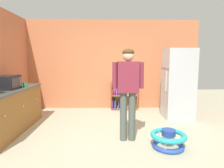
# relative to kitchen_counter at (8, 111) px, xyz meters

# --- Properties ---
(ground_plane) EXTENTS (12.00, 12.00, 0.00)m
(ground_plane) POSITION_rel_kitchen_counter_xyz_m (2.20, -0.27, -0.45)
(ground_plane) COLOR #AEA78C
(ground_plane) RESTS_ON ground
(back_wall) EXTENTS (5.20, 0.06, 2.70)m
(back_wall) POSITION_rel_kitchen_counter_xyz_m (2.20, 2.06, 0.90)
(back_wall) COLOR #C46F46
(back_wall) RESTS_ON ground
(kitchen_counter) EXTENTS (0.65, 2.13, 0.90)m
(kitchen_counter) POSITION_rel_kitchen_counter_xyz_m (0.00, 0.00, 0.00)
(kitchen_counter) COLOR brown
(kitchen_counter) RESTS_ON ground
(refrigerator) EXTENTS (0.73, 0.68, 1.78)m
(refrigerator) POSITION_rel_kitchen_counter_xyz_m (3.85, 0.99, 0.44)
(refrigerator) COLOR #B7BABF
(refrigerator) RESTS_ON ground
(bookshelf) EXTENTS (0.80, 0.28, 0.85)m
(bookshelf) POSITION_rel_kitchen_counter_xyz_m (2.48, 1.88, -0.08)
(bookshelf) COLOR #9A633E
(bookshelf) RESTS_ON ground
(standing_person) EXTENTS (0.57, 0.22, 1.69)m
(standing_person) POSITION_rel_kitchen_counter_xyz_m (2.41, -0.40, 0.57)
(standing_person) COLOR #4B554D
(standing_person) RESTS_ON ground
(baby_walker) EXTENTS (0.60, 0.60, 0.32)m
(baby_walker) POSITION_rel_kitchen_counter_xyz_m (3.08, -0.74, -0.29)
(baby_walker) COLOR #284CB7
(baby_walker) RESTS_ON ground
(microwave) EXTENTS (0.37, 0.48, 0.28)m
(microwave) POSITION_rel_kitchen_counter_xyz_m (-0.01, 0.09, 0.59)
(microwave) COLOR black
(microwave) RESTS_ON kitchen_counter
(banana_bunch) EXTENTS (0.15, 0.16, 0.04)m
(banana_bunch) POSITION_rel_kitchen_counter_xyz_m (-0.06, 0.66, 0.48)
(banana_bunch) COLOR gold
(banana_bunch) RESTS_ON kitchen_counter
(green_glass_bottle) EXTENTS (0.07, 0.07, 0.25)m
(green_glass_bottle) POSITION_rel_kitchen_counter_xyz_m (-0.18, 0.90, 0.55)
(green_glass_bottle) COLOR #33753D
(green_glass_bottle) RESTS_ON kitchen_counter
(green_cup) EXTENTS (0.08, 0.08, 0.09)m
(green_cup) POSITION_rel_kitchen_counter_xyz_m (0.20, 0.40, 0.50)
(green_cup) COLOR green
(green_cup) RESTS_ON kitchen_counter
(blue_cup) EXTENTS (0.08, 0.08, 0.09)m
(blue_cup) POSITION_rel_kitchen_counter_xyz_m (-0.14, 0.43, 0.50)
(blue_cup) COLOR blue
(blue_cup) RESTS_ON kitchen_counter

